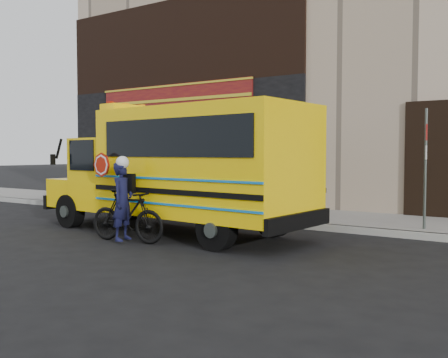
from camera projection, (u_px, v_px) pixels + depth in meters
ground at (195, 239)px, 10.41m from camera, size 120.00×120.00×0.00m
curb at (257, 221)px, 12.57m from camera, size 40.00×0.20×0.15m
sidewalk at (284, 215)px, 13.82m from camera, size 40.00×3.00×0.15m
building at (360, 38)px, 18.82m from camera, size 20.00×10.70×12.00m
school_bus at (182, 166)px, 10.94m from camera, size 7.07×2.77×2.92m
sign_pole at (425, 165)px, 10.76m from camera, size 0.10×0.24×2.76m
bicycle at (127, 216)px, 10.05m from camera, size 1.81×0.68×1.07m
cyclist at (123, 203)px, 9.97m from camera, size 0.49×0.64×1.58m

